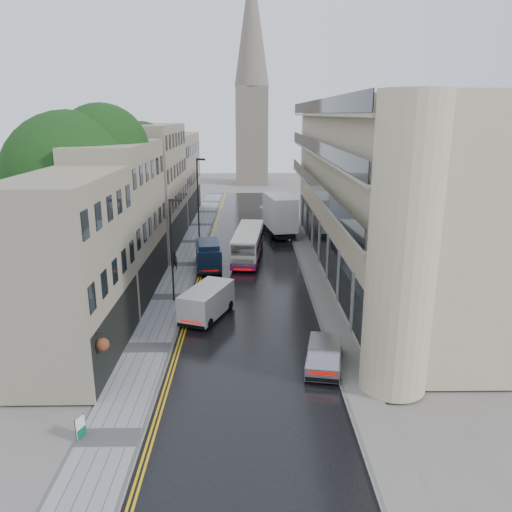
{
  "coord_description": "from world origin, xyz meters",
  "views": [
    {
      "loc": [
        0.0,
        -15.37,
        13.09
      ],
      "look_at": [
        0.44,
        18.0,
        3.56
      ],
      "focal_mm": 35.0,
      "sensor_mm": 36.0,
      "label": 1
    }
  ],
  "objects_px": {
    "navy_van": "(198,260)",
    "pedestrian": "(174,261)",
    "white_lorry": "(271,219)",
    "tree_far": "(123,187)",
    "white_van": "(183,309)",
    "lamp_post_far": "(198,202)",
    "lamp_post_near": "(172,251)",
    "cream_bus": "(234,252)",
    "estate_sign": "(80,428)",
    "tree_near": "(74,203)",
    "silver_hatchback": "(307,365)"
  },
  "relations": [
    {
      "from": "cream_bus",
      "to": "white_lorry",
      "type": "xyz_separation_m",
      "value": [
        3.75,
        9.85,
        0.94
      ]
    },
    {
      "from": "tree_far",
      "to": "estate_sign",
      "type": "xyz_separation_m",
      "value": [
        5.15,
        -30.37,
        -5.65
      ]
    },
    {
      "from": "white_van",
      "to": "lamp_post_near",
      "type": "distance_m",
      "value": 5.06
    },
    {
      "from": "silver_hatchback",
      "to": "navy_van",
      "type": "relative_size",
      "value": 0.8
    },
    {
      "from": "white_lorry",
      "to": "estate_sign",
      "type": "distance_m",
      "value": 35.71
    },
    {
      "from": "tree_near",
      "to": "white_van",
      "type": "distance_m",
      "value": 11.55
    },
    {
      "from": "pedestrian",
      "to": "estate_sign",
      "type": "xyz_separation_m",
      "value": [
        -0.54,
        -23.33,
        -0.31
      ]
    },
    {
      "from": "cream_bus",
      "to": "navy_van",
      "type": "relative_size",
      "value": 1.95
    },
    {
      "from": "tree_near",
      "to": "white_van",
      "type": "bearing_deg",
      "value": -34.56
    },
    {
      "from": "cream_bus",
      "to": "white_van",
      "type": "relative_size",
      "value": 2.08
    },
    {
      "from": "pedestrian",
      "to": "lamp_post_far",
      "type": "height_order",
      "value": "lamp_post_far"
    },
    {
      "from": "cream_bus",
      "to": "white_van",
      "type": "height_order",
      "value": "cream_bus"
    },
    {
      "from": "silver_hatchback",
      "to": "lamp_post_near",
      "type": "distance_m",
      "value": 14.16
    },
    {
      "from": "lamp_post_far",
      "to": "silver_hatchback",
      "type": "bearing_deg",
      "value": -49.99
    },
    {
      "from": "white_van",
      "to": "estate_sign",
      "type": "relative_size",
      "value": 5.16
    },
    {
      "from": "silver_hatchback",
      "to": "estate_sign",
      "type": "bearing_deg",
      "value": -143.43
    },
    {
      "from": "navy_van",
      "to": "tree_far",
      "type": "bearing_deg",
      "value": 125.9
    },
    {
      "from": "white_lorry",
      "to": "cream_bus",
      "type": "bearing_deg",
      "value": -120.71
    },
    {
      "from": "tree_far",
      "to": "cream_bus",
      "type": "bearing_deg",
      "value": -28.3
    },
    {
      "from": "lamp_post_far",
      "to": "pedestrian",
      "type": "bearing_deg",
      "value": -74.34
    },
    {
      "from": "pedestrian",
      "to": "estate_sign",
      "type": "bearing_deg",
      "value": 67.88
    },
    {
      "from": "navy_van",
      "to": "estate_sign",
      "type": "height_order",
      "value": "navy_van"
    },
    {
      "from": "silver_hatchback",
      "to": "pedestrian",
      "type": "height_order",
      "value": "pedestrian"
    },
    {
      "from": "white_lorry",
      "to": "navy_van",
      "type": "height_order",
      "value": "white_lorry"
    },
    {
      "from": "tree_far",
      "to": "lamp_post_far",
      "type": "distance_m",
      "value": 7.48
    },
    {
      "from": "silver_hatchback",
      "to": "white_van",
      "type": "bearing_deg",
      "value": 146.86
    },
    {
      "from": "cream_bus",
      "to": "lamp_post_far",
      "type": "relative_size",
      "value": 1.13
    },
    {
      "from": "tree_near",
      "to": "cream_bus",
      "type": "bearing_deg",
      "value": 32.93
    },
    {
      "from": "tree_near",
      "to": "lamp_post_near",
      "type": "distance_m",
      "value": 7.85
    },
    {
      "from": "lamp_post_near",
      "to": "lamp_post_far",
      "type": "height_order",
      "value": "lamp_post_far"
    },
    {
      "from": "white_van",
      "to": "white_lorry",
      "type": "bearing_deg",
      "value": 94.49
    },
    {
      "from": "navy_van",
      "to": "white_van",
      "type": "bearing_deg",
      "value": -97.63
    },
    {
      "from": "navy_van",
      "to": "pedestrian",
      "type": "xyz_separation_m",
      "value": [
        -2.21,
        1.27,
        -0.42
      ]
    },
    {
      "from": "cream_bus",
      "to": "silver_hatchback",
      "type": "xyz_separation_m",
      "value": [
        4.29,
        -19.75,
        -0.58
      ]
    },
    {
      "from": "pedestrian",
      "to": "tree_near",
      "type": "bearing_deg",
      "value": 24.05
    },
    {
      "from": "white_van",
      "to": "navy_van",
      "type": "distance_m",
      "value": 10.34
    },
    {
      "from": "tree_near",
      "to": "estate_sign",
      "type": "bearing_deg",
      "value": -72.58
    },
    {
      "from": "cream_bus",
      "to": "lamp_post_far",
      "type": "distance_m",
      "value": 9.3
    },
    {
      "from": "silver_hatchback",
      "to": "estate_sign",
      "type": "xyz_separation_m",
      "value": [
        -9.94,
        -4.81,
        -0.2
      ]
    },
    {
      "from": "lamp_post_near",
      "to": "cream_bus",
      "type": "bearing_deg",
      "value": 74.16
    },
    {
      "from": "tree_far",
      "to": "white_van",
      "type": "height_order",
      "value": "tree_far"
    },
    {
      "from": "tree_far",
      "to": "pedestrian",
      "type": "distance_m",
      "value": 10.51
    },
    {
      "from": "navy_van",
      "to": "white_lorry",
      "type": "bearing_deg",
      "value": 54.08
    },
    {
      "from": "navy_van",
      "to": "pedestrian",
      "type": "height_order",
      "value": "navy_van"
    },
    {
      "from": "cream_bus",
      "to": "white_lorry",
      "type": "relative_size",
      "value": 1.13
    },
    {
      "from": "tree_far",
      "to": "lamp_post_far",
      "type": "bearing_deg",
      "value": 16.58
    },
    {
      "from": "silver_hatchback",
      "to": "white_van",
      "type": "distance_m",
      "value": 9.98
    },
    {
      "from": "silver_hatchback",
      "to": "estate_sign",
      "type": "height_order",
      "value": "silver_hatchback"
    },
    {
      "from": "lamp_post_far",
      "to": "lamp_post_near",
      "type": "bearing_deg",
      "value": -67.22
    },
    {
      "from": "white_van",
      "to": "cream_bus",
      "type": "bearing_deg",
      "value": 98.1
    }
  ]
}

